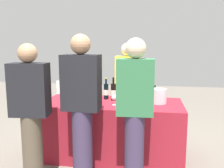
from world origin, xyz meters
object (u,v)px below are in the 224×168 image
wine_glass_0 (95,96)px  wine_glass_3 (145,100)px  wine_bottle_4 (126,93)px  wine_bottle_0 (77,90)px  guest_1 (82,103)px  ice_bucket (159,96)px  guest_0 (31,110)px  wine_bottle_3 (113,92)px  wine_bottle_1 (87,91)px  wine_bottle_2 (106,91)px  guest_2 (135,107)px  menu_board (73,106)px  server_pouring (127,88)px  wine_bottle_5 (153,93)px  wine_glass_1 (114,98)px  wine_glass_2 (126,97)px

wine_glass_0 → wine_glass_3: size_ratio=1.10×
wine_bottle_4 → wine_glass_0: 0.47m
wine_bottle_0 → guest_1: size_ratio=0.20×
ice_bucket → guest_0: size_ratio=0.14×
wine_bottle_0 → wine_glass_3: wine_bottle_0 is taller
wine_bottle_0 → wine_bottle_3: 0.56m
wine_bottle_1 → guest_1: guest_1 is taller
wine_bottle_2 → guest_2: bearing=-60.8°
guest_1 → menu_board: 1.68m
wine_bottle_1 → ice_bucket: size_ratio=1.45×
wine_bottle_0 → server_pouring: server_pouring is taller
wine_bottle_5 → guest_0: (-1.33, -0.97, -0.04)m
wine_bottle_3 → guest_0: guest_0 is taller
wine_bottle_0 → wine_glass_1: 0.70m
server_pouring → wine_bottle_0: bearing=30.2°
wine_bottle_1 → guest_1: 0.83m
wine_bottle_2 → wine_bottle_4: wine_bottle_2 is taller
wine_glass_0 → guest_0: size_ratio=0.10×
wine_glass_3 → server_pouring: 0.93m
wine_glass_0 → wine_glass_2: 0.40m
wine_bottle_3 → wine_glass_2: bearing=-49.6°
wine_glass_3 → menu_board: 1.74m
wine_glass_0 → wine_bottle_5: bearing=25.7°
wine_bottle_1 → wine_glass_2: size_ratio=2.30×
wine_bottle_2 → wine_bottle_3: (0.11, -0.05, 0.01)m
wine_bottle_4 → guest_1: 0.87m
guest_0 → guest_1: 0.56m
wine_bottle_0 → wine_bottle_1: size_ratio=1.06×
wine_bottle_1 → guest_2: size_ratio=0.19×
ice_bucket → wine_bottle_0: bearing=172.9°
wine_glass_3 → guest_2: (-0.09, -0.44, 0.02)m
wine_bottle_3 → guest_0: bearing=-131.2°
wine_bottle_2 → menu_board: size_ratio=0.34×
wine_glass_2 → guest_2: 0.57m
guest_1 → guest_2: (0.59, -0.02, -0.02)m
wine_bottle_1 → wine_bottle_3: (0.39, -0.05, 0.01)m
guest_0 → guest_2: guest_2 is taller
wine_bottle_3 → wine_glass_3: bearing=-37.6°
wine_bottle_3 → guest_0: (-0.79, -0.90, -0.05)m
wine_glass_0 → wine_glass_1: (0.25, 0.01, -0.01)m
wine_glass_0 → wine_bottle_1: bearing=119.2°
wine_bottle_1 → guest_0: 1.03m
wine_bottle_4 → wine_glass_2: wine_bottle_4 is taller
wine_bottle_3 → guest_1: size_ratio=0.20×
wine_glass_2 → guest_2: guest_2 is taller
wine_bottle_1 → wine_glass_2: wine_bottle_1 is taller
wine_bottle_0 → wine_glass_3: bearing=-22.3°
server_pouring → guest_0: 1.71m
wine_glass_3 → ice_bucket: (0.18, 0.26, 0.00)m
wine_glass_3 → guest_0: bearing=-155.9°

